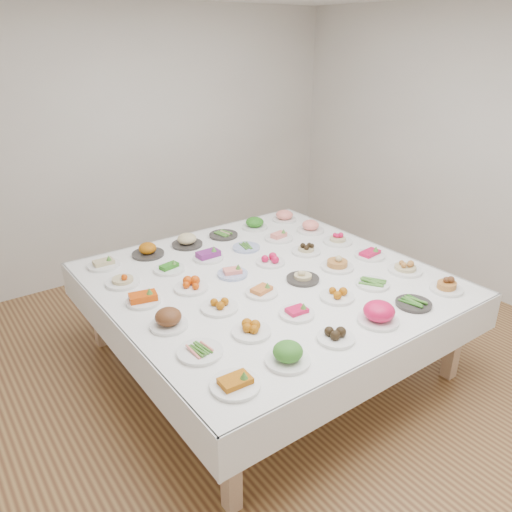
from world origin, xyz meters
TOP-DOWN VIEW (x-y plane):
  - room_envelope at (0.00, 0.00)m, footprint 5.02×5.02m
  - display_table at (-0.02, 0.15)m, footprint 2.42×2.42m
  - dish_0 at (-0.95, -0.79)m, footprint 0.27×0.27m
  - dish_1 at (-0.59, -0.78)m, footprint 0.28×0.28m
  - dish_2 at (-0.20, -0.78)m, footprint 0.23×0.23m
  - dish_3 at (0.17, -0.79)m, footprint 0.29×0.29m
  - dish_4 at (0.54, -0.79)m, footprint 0.24×0.24m
  - dish_5 at (0.91, -0.79)m, footprint 0.23×0.23m
  - dish_6 at (-0.95, -0.42)m, footprint 0.27×0.27m
  - dish_7 at (-0.58, -0.42)m, footprint 0.24×0.24m
  - dish_8 at (-0.20, -0.41)m, footprint 0.23×0.23m
  - dish_9 at (0.18, -0.40)m, footprint 0.24×0.24m
  - dish_10 at (0.54, -0.41)m, footprint 0.28×0.26m
  - dish_11 at (0.92, -0.40)m, footprint 0.26×0.26m
  - dish_12 at (-0.96, -0.04)m, footprint 0.24×0.24m
  - dish_13 at (-0.58, -0.04)m, footprint 0.25×0.25m
  - dish_14 at (-0.21, -0.04)m, footprint 0.23×0.23m
  - dish_15 at (0.17, -0.04)m, footprint 0.25×0.25m
  - dish_16 at (0.54, -0.04)m, footprint 0.26×0.26m
  - dish_17 at (0.92, -0.04)m, footprint 0.25×0.25m
  - dish_18 at (-0.96, 0.35)m, footprint 0.24×0.24m
  - dish_19 at (-0.59, 0.33)m, footprint 0.25×0.25m
  - dish_20 at (-0.21, 0.34)m, footprint 0.23×0.23m
  - dish_21 at (0.16, 0.35)m, footprint 0.24×0.24m
  - dish_22 at (0.54, 0.34)m, footprint 0.24×0.24m
  - dish_23 at (0.92, 0.35)m, footprint 0.27×0.27m
  - dish_24 at (-0.96, 0.71)m, footprint 0.25×0.25m
  - dish_25 at (-0.57, 0.71)m, footprint 0.24×0.24m
  - dish_26 at (-0.20, 0.72)m, footprint 0.25×0.25m
  - dish_27 at (0.18, 0.72)m, footprint 0.23×0.23m
  - dish_28 at (0.54, 0.72)m, footprint 0.25×0.25m
  - dish_29 at (0.91, 0.70)m, footprint 0.25×0.25m
  - dish_30 at (-0.96, 1.09)m, footprint 0.25×0.25m
  - dish_31 at (-0.58, 1.09)m, footprint 0.27×0.27m
  - dish_32 at (-0.20, 1.08)m, footprint 0.27×0.27m
  - dish_33 at (0.18, 1.09)m, footprint 0.26×0.26m
  - dish_34 at (0.54, 1.09)m, footprint 0.24×0.24m
  - dish_35 at (0.91, 1.09)m, footprint 0.25×0.25m

SIDE VIEW (x-z plane):
  - display_table at x=-0.02m, z-range 0.31..1.06m
  - dish_27 at x=0.18m, z-range 0.74..0.79m
  - dish_6 at x=-0.95m, z-range 0.74..0.80m
  - dish_4 at x=0.54m, z-range 0.75..0.80m
  - dish_33 at x=0.18m, z-range 0.75..0.80m
  - dish_10 at x=0.54m, z-range 0.75..0.81m
  - dish_25 at x=-0.57m, z-range 0.74..0.84m
  - dish_2 at x=-0.20m, z-range 0.74..0.84m
  - dish_14 at x=-0.21m, z-range 0.74..0.84m
  - dish_9 at x=0.18m, z-range 0.74..0.84m
  - dish_8 at x=-0.20m, z-range 0.74..0.84m
  - dish_28 at x=0.54m, z-range 0.74..0.85m
  - dish_20 at x=-0.21m, z-range 0.74..0.85m
  - dish_7 at x=-0.58m, z-range 0.74..0.85m
  - dish_18 at x=-0.96m, z-range 0.74..0.85m
  - dish_30 at x=-0.96m, z-range 0.74..0.85m
  - dish_17 at x=0.92m, z-range 0.74..0.86m
  - dish_13 at x=-0.58m, z-range 0.74..0.86m
  - dish_26 at x=-0.20m, z-range 0.74..0.86m
  - dish_19 at x=-0.59m, z-range 0.75..0.86m
  - dish_0 at x=-0.95m, z-range 0.74..0.86m
  - dish_21 at x=0.16m, z-range 0.75..0.86m
  - dish_15 at x=0.17m, z-range 0.74..0.86m
  - dish_24 at x=-0.96m, z-range 0.74..0.87m
  - dish_22 at x=0.54m, z-range 0.75..0.88m
  - dish_34 at x=0.54m, z-range 0.75..0.88m
  - dish_5 at x=0.91m, z-range 0.74..0.88m
  - dish_35 at x=0.91m, z-range 0.75..0.88m
  - dish_32 at x=-0.20m, z-range 0.74..0.89m
  - dish_23 at x=0.92m, z-range 0.75..0.89m
  - dish_31 at x=-0.58m, z-range 0.75..0.89m
  - dish_12 at x=-0.96m, z-range 0.75..0.90m
  - dish_11 at x=0.92m, z-range 0.75..0.90m
  - dish_29 at x=0.91m, z-range 0.75..0.90m
  - dish_16 at x=0.54m, z-range 0.75..0.90m
  - dish_1 at x=-0.59m, z-range 0.75..0.90m
  - dish_3 at x=0.17m, z-range 0.75..0.92m
  - room_envelope at x=0.00m, z-range 0.43..3.24m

